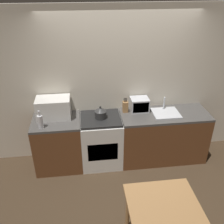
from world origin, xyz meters
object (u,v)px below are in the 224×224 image
at_px(microwave, 54,108).
at_px(toaster_oven, 139,105).
at_px(kettle, 101,113).
at_px(stove_range, 101,141).
at_px(bottle, 40,121).
at_px(dining_table, 163,213).

distance_m(microwave, toaster_oven, 1.42).
xyz_separation_m(kettle, toaster_oven, (0.68, 0.17, 0.02)).
xyz_separation_m(stove_range, bottle, (-0.92, -0.19, 0.57)).
distance_m(stove_range, bottle, 1.10).
distance_m(kettle, microwave, 0.76).
bearing_deg(dining_table, toaster_oven, 85.96).
relative_size(stove_range, toaster_oven, 2.98).
bearing_deg(stove_range, dining_table, -72.44).
bearing_deg(microwave, stove_range, -9.16).
bearing_deg(microwave, dining_table, -54.93).
bearing_deg(toaster_oven, kettle, -166.28).
bearing_deg(microwave, toaster_oven, 1.84).
height_order(stove_range, bottle, bottle).
xyz_separation_m(microwave, bottle, (-0.18, -0.31, -0.05)).
relative_size(microwave, toaster_oven, 1.77).
height_order(microwave, dining_table, microwave).
xyz_separation_m(toaster_oven, dining_table, (-0.13, -1.88, -0.37)).
bearing_deg(bottle, stove_range, 11.36).
bearing_deg(bottle, toaster_oven, 12.40).
relative_size(kettle, dining_table, 0.27).
distance_m(stove_range, toaster_oven, 0.90).
distance_m(kettle, bottle, 0.94).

